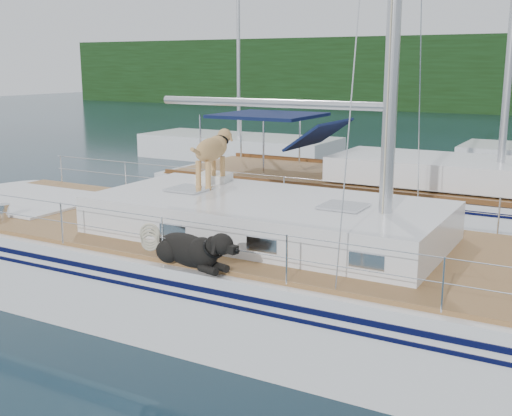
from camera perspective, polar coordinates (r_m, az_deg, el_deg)
The scene contains 4 objects.
ground at distance 10.37m, azimuth -2.99°, elevation -8.58°, with size 120.00×120.00×0.00m, color black.
main_sailboat at distance 10.09m, azimuth -2.61°, elevation -5.09°, with size 12.00×4.02×14.01m.
neighbor_sailboat at distance 15.27m, azimuth 12.12°, elevation 0.56°, with size 11.00×3.50×13.30m.
bg_boat_west at distance 25.99m, azimuth -1.52°, elevation 5.34°, with size 8.00×3.00×11.65m.
Camera 1 is at (5.17, -8.16, 3.75)m, focal length 45.00 mm.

